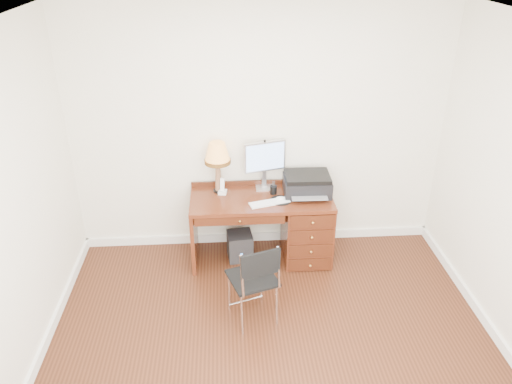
{
  "coord_description": "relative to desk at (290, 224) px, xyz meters",
  "views": [
    {
      "loc": [
        -0.37,
        -3.23,
        3.23
      ],
      "look_at": [
        -0.07,
        1.2,
        0.92
      ],
      "focal_mm": 35.0,
      "sensor_mm": 36.0,
      "label": 1
    }
  ],
  "objects": [
    {
      "name": "monitor",
      "position": [
        -0.26,
        0.23,
        0.67
      ],
      "size": [
        0.46,
        0.21,
        0.53
      ],
      "rotation": [
        0.0,
        0.0,
        0.27
      ],
      "color": "silver",
      "rests_on": "desk"
    },
    {
      "name": "ground",
      "position": [
        -0.32,
        -1.4,
        -0.41
      ],
      "size": [
        4.0,
        4.0,
        0.0
      ],
      "primitive_type": "plane",
      "color": "#33160B",
      "rests_on": "ground"
    },
    {
      "name": "printer",
      "position": [
        0.17,
        0.07,
        0.44
      ],
      "size": [
        0.5,
        0.39,
        0.22
      ],
      "rotation": [
        0.0,
        0.0,
        -0.02
      ],
      "color": "black",
      "rests_on": "desk"
    },
    {
      "name": "equipment_box",
      "position": [
        -0.56,
        -0.01,
        -0.26
      ],
      "size": [
        0.29,
        0.29,
        0.31
      ],
      "primitive_type": "cube",
      "rotation": [
        0.0,
        0.0,
        0.1
      ],
      "color": "black",
      "rests_on": "ground"
    },
    {
      "name": "room_shell",
      "position": [
        -0.32,
        -0.77,
        -0.36
      ],
      "size": [
        4.0,
        4.0,
        4.0
      ],
      "color": "white",
      "rests_on": "ground"
    },
    {
      "name": "desk",
      "position": [
        0.0,
        0.0,
        0.0
      ],
      "size": [
        1.5,
        0.67,
        0.75
      ],
      "color": "#582412",
      "rests_on": "ground"
    },
    {
      "name": "phone",
      "position": [
        -0.73,
        0.11,
        0.39
      ],
      "size": [
        0.1,
        0.1,
        0.18
      ],
      "rotation": [
        0.0,
        0.0,
        -0.2
      ],
      "color": "white",
      "rests_on": "desk"
    },
    {
      "name": "mouse_pad",
      "position": [
        -0.13,
        -0.09,
        0.35
      ],
      "size": [
        0.23,
        0.23,
        0.05
      ],
      "color": "black",
      "rests_on": "desk"
    },
    {
      "name": "keyboard",
      "position": [
        -0.25,
        -0.14,
        0.35
      ],
      "size": [
        0.44,
        0.23,
        0.02
      ],
      "primitive_type": "cube",
      "rotation": [
        0.0,
        0.0,
        0.27
      ],
      "color": "white",
      "rests_on": "desk"
    },
    {
      "name": "leg_lamp",
      "position": [
        -0.77,
        0.17,
        0.75
      ],
      "size": [
        0.28,
        0.28,
        0.56
      ],
      "color": "black",
      "rests_on": "desk"
    },
    {
      "name": "pen_cup",
      "position": [
        -0.19,
        0.08,
        0.38
      ],
      "size": [
        0.07,
        0.07,
        0.09
      ],
      "primitive_type": "cylinder",
      "color": "black",
      "rests_on": "desk"
    },
    {
      "name": "chair",
      "position": [
        -0.48,
        -1.05,
        0.1
      ],
      "size": [
        0.51,
        0.51,
        0.85
      ],
      "rotation": [
        0.0,
        0.0,
        0.32
      ],
      "color": "black",
      "rests_on": "ground"
    }
  ]
}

